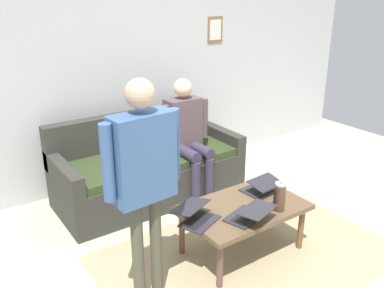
{
  "coord_description": "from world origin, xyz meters",
  "views": [
    {
      "loc": [
        1.96,
        2.02,
        2.15
      ],
      "look_at": [
        -0.04,
        -0.9,
        0.8
      ],
      "focal_mm": 38.68,
      "sensor_mm": 36.0,
      "label": 1
    }
  ],
  "objects_px": {
    "couch": "(148,169)",
    "coffee_table": "(243,211)",
    "laptop_center": "(261,187)",
    "french_press": "(280,197)",
    "person_seated": "(187,132)",
    "laptop_right": "(196,216)",
    "laptop_left": "(249,214)",
    "person_standing": "(143,168)"
  },
  "relations": [
    {
      "from": "couch",
      "to": "laptop_right",
      "type": "height_order",
      "value": "couch"
    },
    {
      "from": "person_standing",
      "to": "person_seated",
      "type": "xyz_separation_m",
      "value": [
        -1.15,
        -1.2,
        -0.32
      ]
    },
    {
      "from": "laptop_right",
      "to": "person_seated",
      "type": "relative_size",
      "value": 0.31
    },
    {
      "from": "couch",
      "to": "laptop_left",
      "type": "relative_size",
      "value": 4.96
    },
    {
      "from": "couch",
      "to": "french_press",
      "type": "xyz_separation_m",
      "value": [
        -0.36,
        1.57,
        0.25
      ]
    },
    {
      "from": "couch",
      "to": "coffee_table",
      "type": "distance_m",
      "value": 1.37
    },
    {
      "from": "laptop_left",
      "to": "french_press",
      "type": "bearing_deg",
      "value": 173.84
    },
    {
      "from": "couch",
      "to": "french_press",
      "type": "height_order",
      "value": "couch"
    },
    {
      "from": "coffee_table",
      "to": "laptop_center",
      "type": "height_order",
      "value": "laptop_center"
    },
    {
      "from": "couch",
      "to": "coffee_table",
      "type": "relative_size",
      "value": 1.91
    },
    {
      "from": "coffee_table",
      "to": "laptop_right",
      "type": "distance_m",
      "value": 0.47
    },
    {
      "from": "laptop_center",
      "to": "person_standing",
      "type": "bearing_deg",
      "value": 8.4
    },
    {
      "from": "laptop_center",
      "to": "person_standing",
      "type": "distance_m",
      "value": 1.39
    },
    {
      "from": "french_press",
      "to": "person_standing",
      "type": "height_order",
      "value": "person_standing"
    },
    {
      "from": "couch",
      "to": "person_standing",
      "type": "bearing_deg",
      "value": 61.07
    },
    {
      "from": "couch",
      "to": "laptop_right",
      "type": "xyz_separation_m",
      "value": [
        0.3,
        1.33,
        0.17
      ]
    },
    {
      "from": "laptop_left",
      "to": "coffee_table",
      "type": "bearing_deg",
      "value": -120.11
    },
    {
      "from": "person_seated",
      "to": "couch",
      "type": "bearing_deg",
      "value": -31.92
    },
    {
      "from": "french_press",
      "to": "person_standing",
      "type": "distance_m",
      "value": 1.26
    },
    {
      "from": "french_press",
      "to": "coffee_table",
      "type": "bearing_deg",
      "value": -47.87
    },
    {
      "from": "laptop_center",
      "to": "person_seated",
      "type": "height_order",
      "value": "person_seated"
    },
    {
      "from": "coffee_table",
      "to": "laptop_left",
      "type": "height_order",
      "value": "laptop_left"
    },
    {
      "from": "couch",
      "to": "coffee_table",
      "type": "bearing_deg",
      "value": 96.8
    },
    {
      "from": "laptop_right",
      "to": "laptop_center",
      "type": "bearing_deg",
      "value": -173.74
    },
    {
      "from": "french_press",
      "to": "laptop_right",
      "type": "bearing_deg",
      "value": -20.54
    },
    {
      "from": "couch",
      "to": "person_seated",
      "type": "bearing_deg",
      "value": 148.08
    },
    {
      "from": "coffee_table",
      "to": "person_seated",
      "type": "relative_size",
      "value": 0.8
    },
    {
      "from": "coffee_table",
      "to": "laptop_center",
      "type": "relative_size",
      "value": 3.26
    },
    {
      "from": "coffee_table",
      "to": "french_press",
      "type": "xyz_separation_m",
      "value": [
        -0.2,
        0.22,
        0.17
      ]
    },
    {
      "from": "french_press",
      "to": "laptop_left",
      "type": "bearing_deg",
      "value": -6.16
    },
    {
      "from": "french_press",
      "to": "person_seated",
      "type": "relative_size",
      "value": 0.21
    },
    {
      "from": "laptop_center",
      "to": "person_standing",
      "type": "height_order",
      "value": "person_standing"
    },
    {
      "from": "person_standing",
      "to": "person_seated",
      "type": "bearing_deg",
      "value": -133.77
    },
    {
      "from": "coffee_table",
      "to": "laptop_right",
      "type": "bearing_deg",
      "value": -3.65
    },
    {
      "from": "person_seated",
      "to": "laptop_right",
      "type": "bearing_deg",
      "value": 59.09
    },
    {
      "from": "couch",
      "to": "laptop_center",
      "type": "bearing_deg",
      "value": 110.41
    },
    {
      "from": "laptop_left",
      "to": "laptop_right",
      "type": "distance_m",
      "value": 0.41
    },
    {
      "from": "laptop_left",
      "to": "laptop_right",
      "type": "bearing_deg",
      "value": -31.09
    },
    {
      "from": "laptop_left",
      "to": "laptop_center",
      "type": "xyz_separation_m",
      "value": [
        -0.41,
        -0.3,
        -0.0
      ]
    },
    {
      "from": "laptop_center",
      "to": "french_press",
      "type": "xyz_separation_m",
      "value": [
        0.11,
        0.33,
        0.08
      ]
    },
    {
      "from": "laptop_right",
      "to": "person_standing",
      "type": "relative_size",
      "value": 0.24
    },
    {
      "from": "coffee_table",
      "to": "laptop_left",
      "type": "xyz_separation_m",
      "value": [
        0.11,
        0.18,
        0.09
      ]
    }
  ]
}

